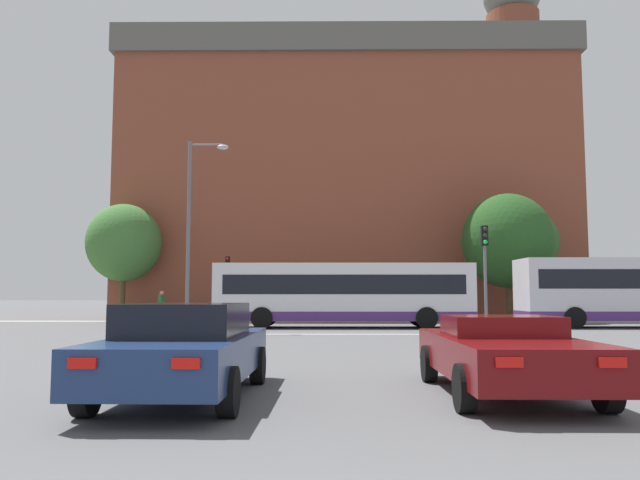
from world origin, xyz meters
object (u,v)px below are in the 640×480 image
street_lamp_junction (195,217)px  pedestrian_waiting (161,303)px  car_roadster_right (503,353)px  traffic_light_near_right (485,261)px  bus_crossing_lead (343,293)px  car_saloon_left (186,349)px  bus_crossing_trailing (633,290)px  traffic_light_far_left (227,277)px

street_lamp_junction → pedestrian_waiting: 11.82m
car_roadster_right → traffic_light_near_right: traffic_light_near_right is taller
bus_crossing_lead → traffic_light_near_right: traffic_light_near_right is taller
car_saloon_left → bus_crossing_lead: bus_crossing_lead is taller
car_saloon_left → car_roadster_right: 4.85m
bus_crossing_trailing → pedestrian_waiting: (-24.57, 6.80, -0.70)m
bus_crossing_lead → pedestrian_waiting: (-10.59, 7.09, -0.56)m
car_saloon_left → street_lamp_junction: size_ratio=0.60×
car_saloon_left → bus_crossing_lead: 20.74m
traffic_light_near_right → traffic_light_far_left: bearing=136.2°
car_roadster_right → bus_crossing_lead: (-1.90, 20.19, 0.99)m
car_saloon_left → traffic_light_near_right: bearing=62.0°
street_lamp_junction → bus_crossing_trailing: bearing=10.0°
car_roadster_right → street_lamp_junction: bearing=116.9°
pedestrian_waiting → car_saloon_left: bearing=-143.3°
bus_crossing_lead → traffic_light_far_left: (-6.58, 6.37, 0.95)m
car_roadster_right → bus_crossing_lead: 20.30m
street_lamp_junction → traffic_light_near_right: bearing=-8.9°
traffic_light_near_right → bus_crossing_trailing: bearing=32.8°
bus_crossing_lead → traffic_light_near_right: bearing=46.6°
car_saloon_left → bus_crossing_lead: bearing=82.6°
car_roadster_right → traffic_light_near_right: 15.58m
bus_crossing_trailing → pedestrian_waiting: bearing=-105.5°
bus_crossing_trailing → pedestrian_waiting: 25.50m
bus_crossing_trailing → street_lamp_junction: 21.03m
car_roadster_right → bus_crossing_lead: size_ratio=0.39×
car_saloon_left → car_roadster_right: size_ratio=1.02×
car_roadster_right → street_lamp_junction: 19.32m
traffic_light_far_left → street_lamp_junction: 9.96m
bus_crossing_lead → street_lamp_junction: size_ratio=1.48×
bus_crossing_lead → traffic_light_far_left: size_ratio=3.20×
pedestrian_waiting → bus_crossing_trailing: bearing=-84.3°
bus_crossing_trailing → traffic_light_near_right: bearing=-57.2°
car_saloon_left → street_lamp_junction: bearing=102.5°
traffic_light_near_right → pedestrian_waiting: size_ratio=2.39×
car_roadster_right → pedestrian_waiting: 30.00m
car_saloon_left → bus_crossing_trailing: bus_crossing_trailing is taller
car_roadster_right → bus_crossing_lead: bearing=95.8°
bus_crossing_trailing → traffic_light_far_left: (-20.56, 6.08, 0.81)m
street_lamp_junction → pedestrian_waiting: (-4.09, 10.41, -3.83)m
car_saloon_left → bus_crossing_trailing: size_ratio=0.45×
car_roadster_right → traffic_light_far_left: bearing=108.1°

